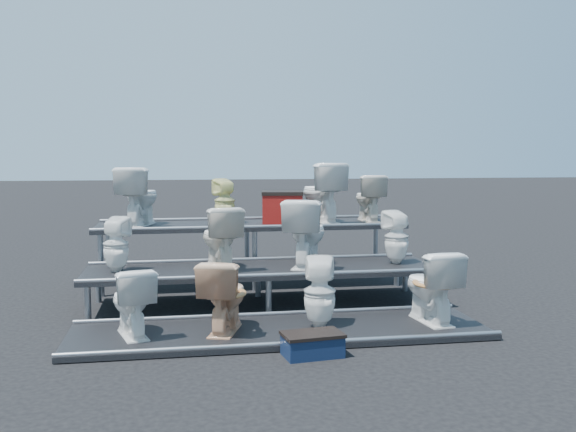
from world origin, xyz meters
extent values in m
plane|color=black|center=(0.00, 0.00, 0.00)|extent=(80.00, 80.00, 0.00)
cube|color=black|center=(0.00, -1.30, 0.03)|extent=(4.20, 1.20, 0.06)
cube|color=black|center=(0.00, 0.00, 0.23)|extent=(4.20, 1.20, 0.46)
cube|color=black|center=(0.00, 1.30, 0.43)|extent=(4.20, 1.20, 0.86)
imported|color=white|center=(-1.46, -1.30, 0.40)|extent=(0.54, 0.74, 0.68)
imported|color=#E4AD83|center=(-0.56, -1.30, 0.42)|extent=(0.61, 0.81, 0.73)
imported|color=white|center=(0.41, -1.30, 0.42)|extent=(0.39, 0.39, 0.72)
imported|color=white|center=(1.60, -1.30, 0.44)|extent=(0.50, 0.79, 0.77)
imported|color=white|center=(-1.71, 0.00, 0.78)|extent=(0.37, 0.38, 0.64)
imported|color=silver|center=(-0.51, 0.00, 0.83)|extent=(0.54, 0.80, 0.75)
imported|color=white|center=(0.53, 0.00, 0.87)|extent=(0.73, 0.92, 0.83)
imported|color=white|center=(1.68, 0.00, 0.79)|extent=(0.36, 0.36, 0.66)
imported|color=white|center=(-1.52, 1.30, 1.25)|extent=(0.64, 0.87, 0.79)
imported|color=#E6E394|center=(-0.36, 1.30, 1.17)|extent=(0.37, 0.37, 0.63)
imported|color=white|center=(1.01, 1.30, 1.28)|extent=(0.63, 0.90, 0.84)
imported|color=silver|center=(1.71, 1.30, 1.19)|extent=(0.38, 0.66, 0.67)
cube|color=maroon|center=(0.45, 1.26, 1.06)|extent=(0.61, 0.52, 0.40)
cube|color=#0F1B36|center=(0.17, -2.04, 0.09)|extent=(0.55, 0.38, 0.19)
camera|label=1|loc=(-1.01, -7.57, 1.81)|focal=40.00mm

